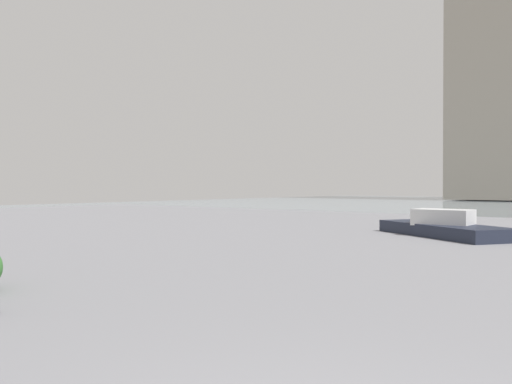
{
  "coord_description": "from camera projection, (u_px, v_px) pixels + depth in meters",
  "views": [
    {
      "loc": [
        -0.9,
        1.86,
        1.55
      ],
      "look_at": [
        6.64,
        -7.47,
        1.41
      ],
      "focal_mm": 37.48,
      "sensor_mm": 36.0,
      "label": 1
    }
  ],
  "objects": [
    {
      "name": "boat",
      "position": [
        443.0,
        229.0,
        16.39
      ],
      "size": [
        4.81,
        3.88,
        0.95
      ],
      "color": "#1E2333",
      "rests_on": "ground"
    }
  ]
}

